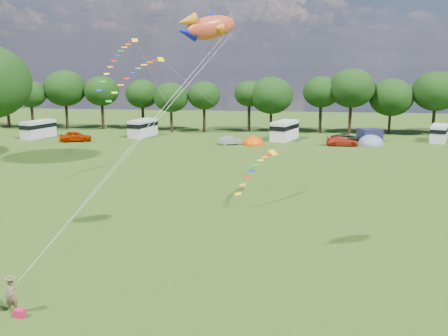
# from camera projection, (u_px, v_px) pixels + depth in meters

# --- Properties ---
(ground_plane) EXTENTS (180.00, 180.00, 0.00)m
(ground_plane) POSITION_uv_depth(u_px,v_px,m) (206.00, 267.00, 28.11)
(ground_plane) COLOR black
(ground_plane) RESTS_ON ground
(tree_line) EXTENTS (102.98, 10.98, 10.27)m
(tree_line) POSITION_uv_depth(u_px,v_px,m) (294.00, 93.00, 79.47)
(tree_line) COLOR black
(tree_line) RESTS_ON ground
(car_a) EXTENTS (4.89, 3.04, 1.52)m
(car_a) POSITION_uv_depth(u_px,v_px,m) (76.00, 136.00, 71.73)
(car_a) COLOR #9F2400
(car_a) RESTS_ON ground
(car_b) EXTENTS (3.55, 2.27, 1.17)m
(car_b) POSITION_uv_depth(u_px,v_px,m) (232.00, 140.00, 69.19)
(car_b) COLOR gray
(car_b) RESTS_ON ground
(car_c) EXTENTS (4.25, 1.86, 1.26)m
(car_c) POSITION_uv_depth(u_px,v_px,m) (342.00, 141.00, 68.15)
(car_c) COLOR red
(car_c) RESTS_ON ground
(car_d) EXTENTS (4.79, 3.15, 1.20)m
(car_d) POSITION_uv_depth(u_px,v_px,m) (346.00, 138.00, 71.33)
(car_d) COLOR black
(car_d) RESTS_ON ground
(campervan_a) EXTENTS (3.83, 5.72, 2.59)m
(campervan_a) POSITION_uv_depth(u_px,v_px,m) (38.00, 129.00, 75.27)
(campervan_a) COLOR #B6B5B8
(campervan_a) RESTS_ON ground
(campervan_b) EXTENTS (3.61, 5.76, 2.62)m
(campervan_b) POSITION_uv_depth(u_px,v_px,m) (143.00, 127.00, 76.50)
(campervan_b) COLOR #BAB9BC
(campervan_b) RESTS_ON ground
(campervan_c) EXTENTS (4.30, 6.15, 2.77)m
(campervan_c) POSITION_uv_depth(u_px,v_px,m) (284.00, 130.00, 73.20)
(campervan_c) COLOR silver
(campervan_c) RESTS_ON ground
(campervan_d) EXTENTS (3.65, 5.31, 2.40)m
(campervan_d) POSITION_uv_depth(u_px,v_px,m) (439.00, 133.00, 71.72)
(campervan_d) COLOR silver
(campervan_d) RESTS_ON ground
(tent_orange) EXTENTS (3.01, 3.30, 2.35)m
(tent_orange) POSITION_uv_depth(u_px,v_px,m) (253.00, 144.00, 69.31)
(tent_orange) COLOR #D94000
(tent_orange) RESTS_ON ground
(tent_greyblue) EXTENTS (3.70, 4.06, 2.76)m
(tent_greyblue) POSITION_uv_depth(u_px,v_px,m) (371.00, 145.00, 69.15)
(tent_greyblue) COLOR slate
(tent_greyblue) RESTS_ON ground
(awning_navy) EXTENTS (3.62, 3.29, 1.86)m
(awning_navy) POSITION_uv_depth(u_px,v_px,m) (370.00, 135.00, 71.85)
(awning_navy) COLOR #1A1938
(awning_navy) RESTS_ON ground
(kite_flyer) EXTENTS (0.68, 0.52, 1.67)m
(kite_flyer) POSITION_uv_depth(u_px,v_px,m) (12.00, 296.00, 22.79)
(kite_flyer) COLOR brown
(kite_flyer) RESTS_ON ground
(kite_bag) EXTENTS (0.52, 0.38, 0.35)m
(kite_bag) POSITION_uv_depth(u_px,v_px,m) (19.00, 313.00, 22.57)
(kite_bag) COLOR #AF1535
(kite_bag) RESTS_ON ground
(fish_kite) EXTENTS (3.38, 2.62, 1.84)m
(fish_kite) POSITION_uv_depth(u_px,v_px,m) (206.00, 27.00, 26.23)
(fish_kite) COLOR #BC3F20
(fish_kite) RESTS_ON ground
(streamer_kite_a) EXTENTS (3.43, 5.56, 5.79)m
(streamer_kite_a) POSITION_uv_depth(u_px,v_px,m) (120.00, 56.00, 56.37)
(streamer_kite_a) COLOR yellow
(streamer_kite_a) RESTS_ON ground
(streamer_kite_b) EXTENTS (4.30, 4.66, 3.80)m
(streamer_kite_b) POSITION_uv_depth(u_px,v_px,m) (140.00, 72.00, 44.25)
(streamer_kite_b) COLOR #DEDD00
(streamer_kite_b) RESTS_ON ground
(streamer_kite_c) EXTENTS (3.25, 5.07, 2.84)m
(streamer_kite_c) POSITION_uv_depth(u_px,v_px,m) (259.00, 165.00, 40.63)
(streamer_kite_c) COLOR #FFC005
(streamer_kite_c) RESTS_ON ground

